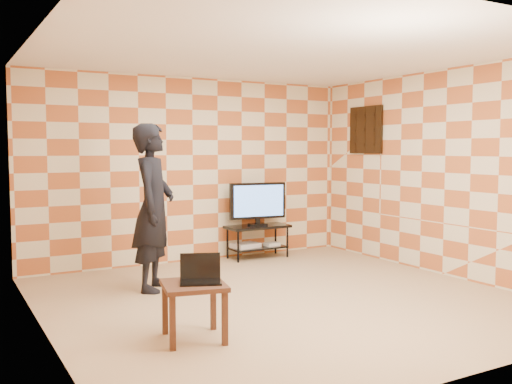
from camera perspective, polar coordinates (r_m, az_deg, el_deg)
floor at (r=6.44m, az=2.66°, el=-10.61°), size 5.00×5.00×0.00m
wall_back at (r=8.45m, az=-6.33°, el=2.20°), size 5.00×0.02×2.70m
wall_front at (r=4.33m, az=20.57°, el=-0.08°), size 5.00×0.02×2.70m
wall_left at (r=5.35m, az=-20.64°, el=0.71°), size 0.02×5.00×2.70m
wall_right at (r=7.85m, az=18.37°, el=1.85°), size 0.02×5.00×2.70m
ceiling at (r=6.31m, az=2.75°, el=13.80°), size 5.00×5.00×0.02m
wall_art at (r=8.95m, az=10.93°, el=6.11°), size 0.04×0.72×0.72m
tv_stand at (r=8.69m, az=0.16°, el=-4.23°), size 0.97×0.44×0.50m
tv at (r=8.63m, az=0.18°, el=-0.98°), size 0.90×0.20×0.65m
dvd_player at (r=8.65m, az=-1.05°, el=-5.35°), size 0.44×0.35×0.07m
game_console at (r=8.80m, az=1.58°, el=-5.23°), size 0.24×0.19×0.05m
side_table at (r=5.05m, az=-6.23°, el=-10.02°), size 0.63×0.63×0.50m
laptop at (r=5.06m, az=-5.57°, el=-8.36°), size 0.44×0.40×0.24m
person at (r=6.78m, az=-10.22°, el=-1.51°), size 0.79×0.85×1.96m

